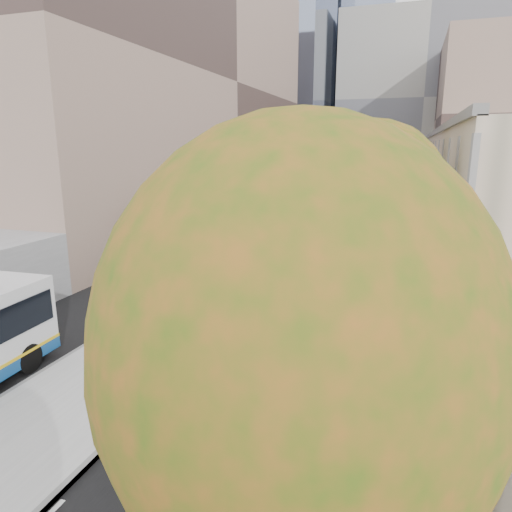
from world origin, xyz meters
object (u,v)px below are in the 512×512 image
at_px(bus_far, 238,218).
at_px(cyclist, 146,433).
at_px(bus_shelter, 449,370).
at_px(distant_car, 288,207).

xyz_separation_m(bus_far, cyclist, (6.75, -23.73, -0.89)).
xyz_separation_m(bus_shelter, cyclist, (-6.22, -2.46, -1.33)).
relative_size(bus_shelter, bus_far, 0.23).
xyz_separation_m(bus_far, distant_car, (-0.08, 15.52, -1.13)).
relative_size(bus_shelter, cyclist, 1.91).
bearing_deg(cyclist, bus_far, 102.74).
distance_m(bus_far, distant_car, 15.56).
distance_m(bus_shelter, distant_car, 39.07).
relative_size(bus_far, distant_car, 5.35).
xyz_separation_m(bus_shelter, bus_far, (-12.97, 21.27, -0.44)).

